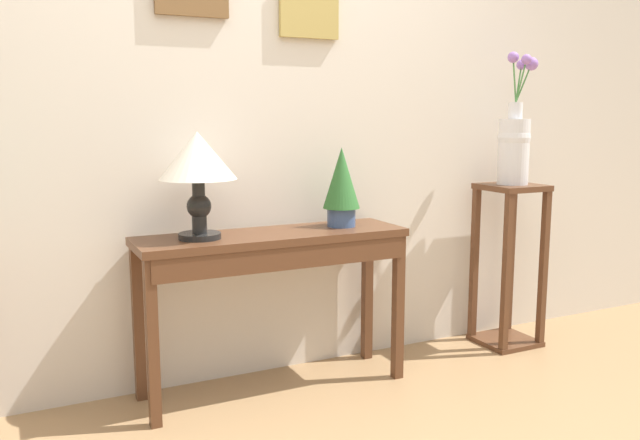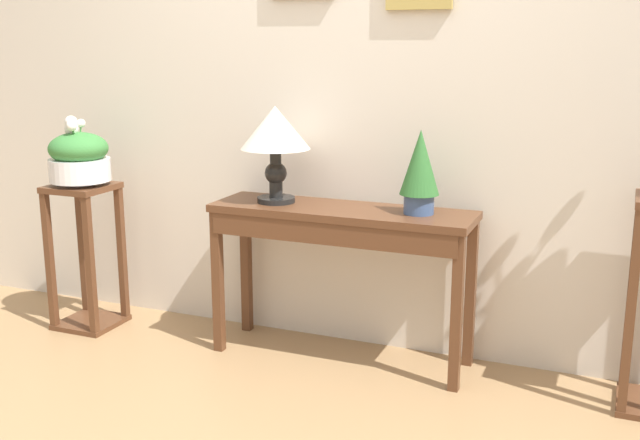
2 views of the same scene
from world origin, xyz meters
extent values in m
cube|color=beige|center=(0.00, 1.35, 1.40)|extent=(9.00, 0.10, 2.80)
cube|color=#56331E|center=(0.05, 1.08, 0.72)|extent=(1.22, 0.36, 0.03)
cube|color=#56331E|center=(0.05, 0.93, 0.65)|extent=(1.16, 0.03, 0.10)
cube|color=#56331E|center=(-0.53, 0.94, 0.35)|extent=(0.04, 0.04, 0.70)
cube|color=#56331E|center=(0.63, 0.94, 0.35)|extent=(0.04, 0.04, 0.70)
cube|color=#56331E|center=(-0.53, 1.23, 0.35)|extent=(0.04, 0.04, 0.70)
cube|color=#56331E|center=(0.63, 1.23, 0.35)|extent=(0.04, 0.04, 0.70)
cylinder|color=black|center=(-0.28, 1.08, 0.75)|extent=(0.18, 0.18, 0.02)
cylinder|color=black|center=(-0.28, 1.08, 0.82)|extent=(0.06, 0.06, 0.11)
sphere|color=black|center=(-0.28, 1.08, 0.87)|extent=(0.10, 0.10, 0.10)
cylinder|color=black|center=(-0.28, 1.08, 0.93)|extent=(0.05, 0.05, 0.11)
cone|color=beige|center=(-0.28, 1.08, 1.09)|extent=(0.33, 0.33, 0.20)
cylinder|color=#3D5684|center=(0.41, 1.10, 0.78)|extent=(0.13, 0.13, 0.09)
cone|color=#2D662D|center=(0.41, 1.10, 0.97)|extent=(0.17, 0.17, 0.29)
cube|color=#56331E|center=(-1.33, 0.98, 0.75)|extent=(0.30, 0.30, 0.03)
cube|color=#56331E|center=(-1.33, 0.98, 0.01)|extent=(0.30, 0.30, 0.03)
cube|color=#56331E|center=(-1.46, 0.85, 0.38)|extent=(0.04, 0.03, 0.70)
cube|color=#56331E|center=(-1.20, 0.85, 0.38)|extent=(0.04, 0.03, 0.70)
cube|color=#56331E|center=(-1.46, 1.10, 0.38)|extent=(0.04, 0.04, 0.70)
cube|color=#56331E|center=(-1.20, 1.10, 0.38)|extent=(0.04, 0.04, 0.70)
cylinder|color=silver|center=(-1.33, 0.98, 0.77)|extent=(0.14, 0.14, 0.02)
cylinder|color=silver|center=(-1.33, 0.98, 0.84)|extent=(0.31, 0.31, 0.11)
ellipsoid|color=#387A38|center=(-1.33, 0.98, 0.95)|extent=(0.30, 0.30, 0.16)
cylinder|color=#387A38|center=(-1.35, 0.97, 0.97)|extent=(0.04, 0.01, 0.15)
sphere|color=white|center=(-1.36, 0.97, 1.05)|extent=(0.07, 0.07, 0.07)
cylinder|color=#387A38|center=(-1.33, 0.99, 0.99)|extent=(0.01, 0.05, 0.18)
sphere|color=white|center=(-1.34, 1.01, 1.07)|extent=(0.04, 0.04, 0.04)
cylinder|color=#387A38|center=(-1.33, 0.95, 0.98)|extent=(0.02, 0.06, 0.17)
sphere|color=white|center=(-1.32, 0.92, 1.07)|extent=(0.05, 0.05, 0.05)
cylinder|color=#387A38|center=(-1.34, 0.96, 0.99)|extent=(0.01, 0.04, 0.19)
sphere|color=white|center=(-1.34, 0.94, 1.09)|extent=(0.06, 0.06, 0.06)
cube|color=#56331E|center=(1.31, 0.96, 0.44)|extent=(0.04, 0.03, 0.83)
cube|color=#56331E|center=(1.31, 1.22, 0.44)|extent=(0.04, 0.04, 0.83)
camera|label=1|loc=(-1.03, -1.61, 1.25)|focal=37.03mm
camera|label=2|loc=(1.25, -2.09, 1.48)|focal=42.60mm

